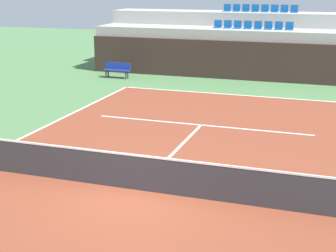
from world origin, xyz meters
The scene contains 12 objects.
ground_plane centered at (0.00, 0.00, 0.00)m, with size 80.00×80.00×0.00m, color #477042.
court_surface centered at (0.00, 0.00, 0.01)m, with size 11.00×24.00×0.01m, color brown.
baseline_far centered at (0.00, 11.95, 0.01)m, with size 11.00×0.10×0.00m, color white.
service_line_far centered at (0.00, 6.40, 0.01)m, with size 8.26×0.10×0.00m, color white.
centre_service_line centered at (0.00, 3.20, 0.01)m, with size 0.10×6.40×0.00m, color white.
back_wall centered at (0.00, 15.87, 1.05)m, with size 18.20×0.30×2.10m, color #33231E.
stands_tier_lower centered at (0.00, 17.22, 1.32)m, with size 18.20×2.40×2.64m, color #9E9E99.
stands_tier_upper centered at (0.00, 19.62, 1.72)m, with size 18.20×2.40×3.44m, color #9E9E99.
seating_row_lower centered at (0.00, 17.31, 2.77)m, with size 4.45×0.44×0.44m.
seating_row_upper centered at (0.00, 19.71, 3.57)m, with size 4.45×0.44×0.44m.
tennis_net centered at (0.00, 0.00, 0.51)m, with size 11.08×0.08×1.07m.
player_bench centered at (-6.93, 14.17, 0.51)m, with size 1.50×0.40×0.85m.
Camera 1 is at (4.59, -11.07, 5.21)m, focal length 53.38 mm.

